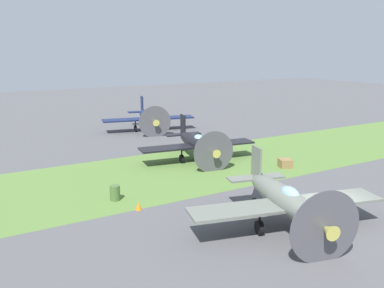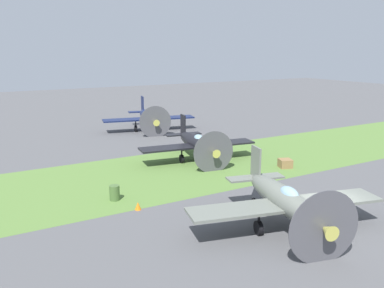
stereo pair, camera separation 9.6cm
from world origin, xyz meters
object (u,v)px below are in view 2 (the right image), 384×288
at_px(airplane_wingman, 197,143).
at_px(airplane_trail, 148,117).
at_px(airplane_lead, 284,200).
at_px(runway_marker_cone, 138,206).
at_px(fuel_drum, 115,193).
at_px(supply_crate, 285,163).

xyz_separation_m(airplane_wingman, airplane_trail, (-1.70, -13.22, 0.08)).
height_order(airplane_lead, runway_marker_cone, airplane_lead).
bearing_deg(runway_marker_cone, airplane_lead, 132.69).
bearing_deg(airplane_trail, airplane_wingman, 94.99).
bearing_deg(runway_marker_cone, fuel_drum, -73.36).
xyz_separation_m(airplane_lead, airplane_wingman, (-2.77, -13.04, -0.07)).
bearing_deg(supply_crate, fuel_drum, 0.32).
relative_size(airplane_wingman, airplane_trail, 0.95).
height_order(airplane_trail, fuel_drum, airplane_trail).
xyz_separation_m(airplane_wingman, supply_crate, (-4.71, 5.12, -1.09)).
bearing_deg(fuel_drum, airplane_lead, 127.18).
height_order(airplane_wingman, fuel_drum, airplane_wingman).
relative_size(airplane_lead, supply_crate, 11.08).
bearing_deg(airplane_lead, runway_marker_cone, -33.37).
distance_m(supply_crate, runway_marker_cone, 12.99).
height_order(airplane_lead, supply_crate, airplane_lead).
relative_size(airplane_lead, fuel_drum, 11.08).
distance_m(airplane_lead, airplane_wingman, 13.33).
bearing_deg(airplane_wingman, airplane_trail, -88.70).
bearing_deg(airplane_lead, fuel_drum, -38.87).
bearing_deg(airplane_lead, airplane_trail, -85.71).
xyz_separation_m(airplane_lead, runway_marker_cone, (5.34, -5.79, -1.26)).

